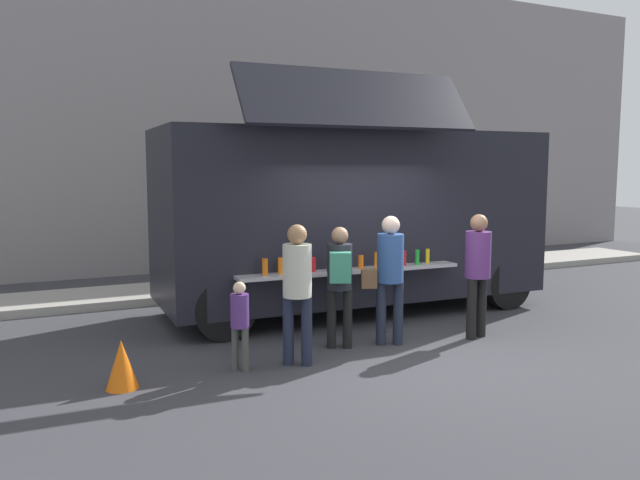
% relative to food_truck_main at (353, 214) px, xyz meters
% --- Properties ---
extents(ground_plane, '(60.00, 60.00, 0.00)m').
position_rel_food_truck_main_xyz_m(ground_plane, '(-0.53, -2.55, -1.66)').
color(ground_plane, '#38383D').
extents(curb_strip, '(28.00, 1.60, 0.15)m').
position_rel_food_truck_main_xyz_m(curb_strip, '(-4.00, 2.62, -1.58)').
color(curb_strip, '#9E998E').
rests_on(curb_strip, ground).
extents(building_behind, '(32.00, 2.40, 7.30)m').
position_rel_food_truck_main_xyz_m(building_behind, '(-3.00, 6.52, 1.99)').
color(building_behind, gray).
rests_on(building_behind, ground).
extents(food_truck_main, '(6.51, 3.10, 3.87)m').
position_rel_food_truck_main_xyz_m(food_truck_main, '(0.00, 0.00, 0.00)').
color(food_truck_main, black).
rests_on(food_truck_main, ground).
extents(traffic_cone_orange, '(0.36, 0.36, 0.55)m').
position_rel_food_truck_main_xyz_m(traffic_cone_orange, '(-4.17, -2.28, -1.38)').
color(traffic_cone_orange, orange).
rests_on(traffic_cone_orange, ground).
extents(trash_bin, '(0.60, 0.60, 0.92)m').
position_rel_food_truck_main_xyz_m(trash_bin, '(3.58, 2.32, -1.20)').
color(trash_bin, '#306638').
rests_on(trash_bin, ground).
extents(customer_front_ordering, '(0.57, 0.42, 1.79)m').
position_rel_food_truck_main_xyz_m(customer_front_ordering, '(-0.57, -2.07, -0.60)').
color(customer_front_ordering, '#1F2535').
rests_on(customer_front_ordering, ground).
extents(customer_mid_with_backpack, '(0.45, 0.54, 1.66)m').
position_rel_food_truck_main_xyz_m(customer_mid_with_backpack, '(-1.27, -1.96, -0.64)').
color(customer_mid_with_backpack, black).
rests_on(customer_mid_with_backpack, ground).
extents(customer_rear_waiting, '(0.36, 0.36, 1.76)m').
position_rel_food_truck_main_xyz_m(customer_rear_waiting, '(-2.07, -2.35, -0.61)').
color(customer_rear_waiting, '#1F2538').
rests_on(customer_rear_waiting, ground).
extents(customer_extra_browsing, '(0.37, 0.36, 1.79)m').
position_rel_food_truck_main_xyz_m(customer_extra_browsing, '(0.76, -2.32, -0.59)').
color(customer_extra_browsing, black).
rests_on(customer_extra_browsing, ground).
extents(child_near_queue, '(0.22, 0.22, 1.09)m').
position_rel_food_truck_main_xyz_m(child_near_queue, '(-2.79, -2.26, -1.01)').
color(child_near_queue, '#484A45').
rests_on(child_near_queue, ground).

